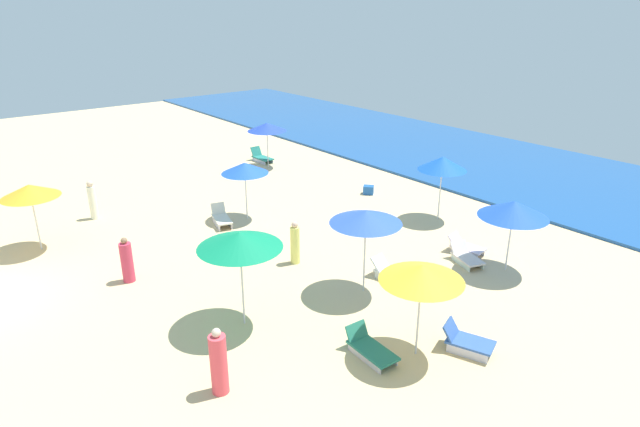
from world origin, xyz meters
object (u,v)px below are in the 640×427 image
Objects in this scene: umbrella_5 at (443,163)px; umbrella_6 at (366,217)px; umbrella_7 at (30,191)px; lounge_chair_2_1 at (370,348)px; beach_ball_1 at (246,254)px; lounge_chair_0_0 at (261,157)px; umbrella_3 at (514,209)px; lounge_chair_1_0 at (221,218)px; lounge_chair_6_0 at (391,273)px; umbrella_2 at (422,273)px; umbrella_1 at (245,168)px; beachgoer_0 at (295,244)px; beachgoer_2 at (219,363)px; umbrella_4 at (240,240)px; umbrella_0 at (267,127)px; lounge_chair_2_0 at (467,341)px; cooler_box_0 at (368,190)px; lounge_chair_3_0 at (465,247)px; beachgoer_3 at (127,261)px; lounge_chair_3_1 at (466,257)px; beachgoer_1 at (93,201)px.

umbrella_5 is 6.90m from umbrella_6.
umbrella_7 is (-6.99, -13.40, -0.13)m from umbrella_5.
beach_ball_1 is (-6.60, 0.44, -0.03)m from lounge_chair_2_1.
umbrella_3 is at bearing -95.02° from lounge_chair_0_0.
lounge_chair_1_0 reaches higher than lounge_chair_6_0.
umbrella_5 is 1.00× the size of umbrella_6.
umbrella_2 reaches higher than umbrella_3.
lounge_chair_2_1 is at bearing -14.19° from umbrella_1.
lounge_chair_2_1 is 10.10m from umbrella_5.
umbrella_2 is 4.37m from lounge_chair_6_0.
umbrella_1 is 4.79m from beachgoer_0.
beachgoer_2 is at bearing -72.72° from umbrella_5.
beachgoer_2 is at bearing 165.26° from lounge_chair_2_1.
umbrella_2 reaches higher than lounge_chair_2_1.
lounge_chair_0_0 is 16.51m from umbrella_4.
umbrella_2 reaches higher than umbrella_0.
cooler_box_0 is (-10.32, 6.42, -0.08)m from lounge_chair_2_0.
umbrella_5 reaches higher than umbrella_3.
umbrella_3 reaches higher than umbrella_0.
umbrella_7 is (-9.73, -11.55, 1.97)m from lounge_chair_3_0.
beachgoer_3 is at bearing -133.78° from umbrella_6.
lounge_chair_2_0 is 5.10m from lounge_chair_3_1.
lounge_chair_2_1 is 0.60× the size of umbrella_3.
umbrella_1 is at bearing -139.22° from cooler_box_0.
lounge_chair_2_1 is 13.00m from umbrella_7.
umbrella_2 is at bearing -85.07° from beachgoer_0.
umbrella_6 reaches higher than cooler_box_0.
umbrella_4 reaches higher than umbrella_5.
umbrella_6 is at bearing -171.81° from lounge_chair_3_1.
umbrella_4 is 1.81× the size of beachgoer_0.
umbrella_1 reaches higher than beachgoer_2.
lounge_chair_3_1 is 0.54× the size of umbrella_6.
umbrella_1 is at bearing 84.53° from beachgoer_1.
lounge_chair_3_1 is at bearing 25.52° from beachgoer_2.
beachgoer_1 is 0.97× the size of beachgoer_2.
lounge_chair_3_0 is 0.89× the size of beachgoer_3.
cooler_box_0 is (-3.59, 6.84, -0.51)m from beachgoer_0.
lounge_chair_3_0 is 7.68m from beach_ball_1.
lounge_chair_2_0 is at bearing -151.96° from lounge_chair_3_0.
lounge_chair_6_0 is 3.71× the size of beach_ball_1.
umbrella_2 is 1.53× the size of beachgoer_1.
beach_ball_1 is (-4.90, -5.68, -0.04)m from lounge_chair_3_1.
beachgoer_0 reaches higher than cooler_box_0.
umbrella_0 is at bearing 66.79° from lounge_chair_6_0.
beachgoer_1 reaches higher than beachgoer_0.
umbrella_5 is 1.75× the size of beachgoer_3.
lounge_chair_0_0 is 18.69m from umbrella_2.
lounge_chair_3_0 is at bearing 21.15° from lounge_chair_2_1.
beachgoer_0 is (-3.17, -5.09, 0.46)m from lounge_chair_3_0.
umbrella_3 is at bearing -2.19° from umbrella_0.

